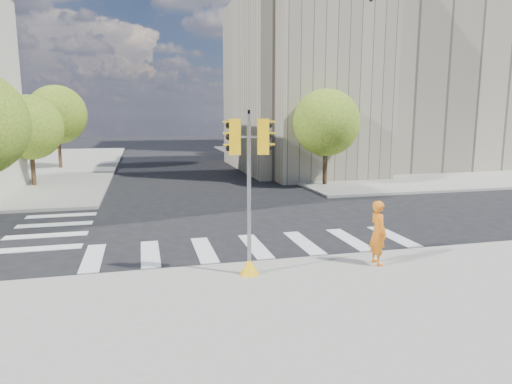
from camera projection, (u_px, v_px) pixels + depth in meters
ground at (245, 232)px, 17.94m from camera, size 160.00×160.00×0.00m
sidewalk_far_right at (377, 158)px, 47.59m from camera, size 28.00×40.00×0.15m
civic_building at (374, 82)px, 38.74m from camera, size 26.00×16.00×19.39m
office_tower at (336, 35)px, 60.84m from camera, size 20.00×18.00×30.00m
tree_lw_mid at (30, 128)px, 28.17m from camera, size 4.00×4.00×5.77m
tree_lw_far at (57, 115)px, 37.60m from camera, size 4.80×4.80×6.95m
tree_re_near at (326, 123)px, 28.62m from camera, size 4.20×4.20×6.16m
tree_re_mid at (273, 117)px, 40.04m from camera, size 4.60×4.60×6.66m
tree_re_far at (243, 120)px, 51.59m from camera, size 4.00×4.00×5.88m
lamp_near at (311, 114)px, 32.47m from camera, size 0.35×0.18×8.11m
lamp_far at (261, 114)px, 45.86m from camera, size 0.35×0.18×8.11m
traffic_signal at (249, 207)px, 12.45m from camera, size 1.08×0.56×4.54m
photographer at (378, 233)px, 13.50m from camera, size 0.47×0.71×1.93m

